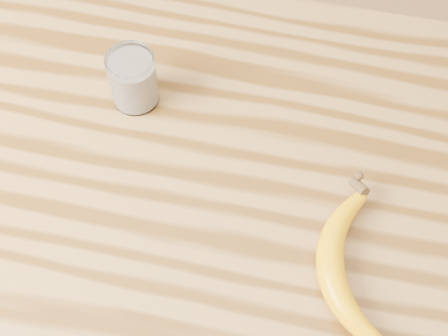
# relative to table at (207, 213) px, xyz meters

# --- Properties ---
(table) EXTENTS (1.20, 0.80, 0.90)m
(table) POSITION_rel_table_xyz_m (0.00, 0.00, 0.00)
(table) COLOR olive
(table) RESTS_ON ground
(smoothie_glass) EXTENTS (0.08, 0.08, 0.10)m
(smoothie_glass) POSITION_rel_table_xyz_m (-0.14, 0.12, 0.18)
(smoothie_glass) COLOR white
(smoothie_glass) RESTS_ON table
(banana) EXTENTS (0.19, 0.34, 0.04)m
(banana) POSITION_rel_table_xyz_m (0.20, -0.12, 0.15)
(banana) COLOR #EAA200
(banana) RESTS_ON table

